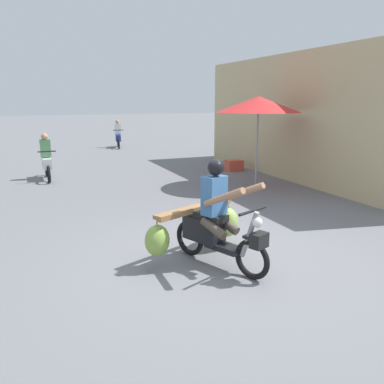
{
  "coord_description": "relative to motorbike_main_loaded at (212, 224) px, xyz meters",
  "views": [
    {
      "loc": [
        -2.67,
        -5.02,
        2.39
      ],
      "look_at": [
        -0.22,
        0.78,
        0.9
      ],
      "focal_mm": 36.78,
      "sensor_mm": 36.0,
      "label": 1
    }
  ],
  "objects": [
    {
      "name": "ground_plane",
      "position": [
        0.15,
        -0.14,
        -0.54
      ],
      "size": [
        120.0,
        120.0,
        0.0
      ],
      "primitive_type": "plane",
      "color": "slate"
    },
    {
      "name": "motorbike_main_loaded",
      "position": [
        0.0,
        0.0,
        0.0
      ],
      "size": [
        1.79,
        1.84,
        1.58
      ],
      "color": "black",
      "rests_on": "ground"
    },
    {
      "name": "motorbike_distant_ahead_left",
      "position": [
        -1.99,
        7.47,
        0.03
      ],
      "size": [
        0.5,
        1.62,
        1.4
      ],
      "color": "black",
      "rests_on": "ground"
    },
    {
      "name": "motorbike_distant_ahead_right",
      "position": [
        1.8,
        14.69,
        0.03
      ],
      "size": [
        0.56,
        1.61,
        1.4
      ],
      "color": "black",
      "rests_on": "ground"
    },
    {
      "name": "shopfront_building",
      "position": [
        6.31,
        4.66,
        1.31
      ],
      "size": [
        3.32,
        9.6,
        3.7
      ],
      "color": "tan",
      "rests_on": "ground"
    },
    {
      "name": "market_umbrella_near_shop",
      "position": [
        3.35,
        4.12,
        1.72
      ],
      "size": [
        2.29,
        2.29,
        2.47
      ],
      "color": "#99999E",
      "rests_on": "ground"
    },
    {
      "name": "produce_crate",
      "position": [
        4.01,
        6.57,
        -0.36
      ],
      "size": [
        0.56,
        0.4,
        0.36
      ],
      "primitive_type": "cube",
      "color": "#CC4C38",
      "rests_on": "ground"
    }
  ]
}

